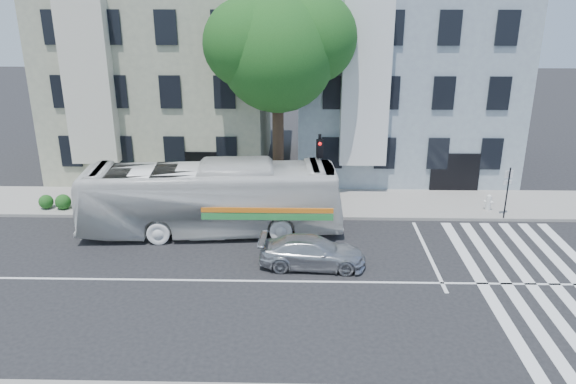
{
  "coord_description": "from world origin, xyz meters",
  "views": [
    {
      "loc": [
        1.13,
        -18.76,
        10.48
      ],
      "look_at": [
        0.62,
        3.3,
        2.4
      ],
      "focal_mm": 35.0,
      "sensor_mm": 36.0,
      "label": 1
    }
  ],
  "objects_px": {
    "bus": "(211,198)",
    "sedan": "(312,252)",
    "fire_hydrant": "(488,202)",
    "traffic_signal": "(319,166)"
  },
  "relations": [
    {
      "from": "bus",
      "to": "traffic_signal",
      "type": "height_order",
      "value": "traffic_signal"
    },
    {
      "from": "bus",
      "to": "fire_hydrant",
      "type": "relative_size",
      "value": 14.69
    },
    {
      "from": "bus",
      "to": "fire_hydrant",
      "type": "bearing_deg",
      "value": -83.15
    },
    {
      "from": "fire_hydrant",
      "to": "traffic_signal",
      "type": "bearing_deg",
      "value": -171.88
    },
    {
      "from": "traffic_signal",
      "to": "fire_hydrant",
      "type": "relative_size",
      "value": 5.33
    },
    {
      "from": "sedan",
      "to": "traffic_signal",
      "type": "relative_size",
      "value": 1.0
    },
    {
      "from": "bus",
      "to": "sedan",
      "type": "distance_m",
      "value": 5.61
    },
    {
      "from": "bus",
      "to": "sedan",
      "type": "relative_size",
      "value": 2.75
    },
    {
      "from": "bus",
      "to": "sedan",
      "type": "bearing_deg",
      "value": -130.38
    },
    {
      "from": "sedan",
      "to": "traffic_signal",
      "type": "distance_m",
      "value": 5.12
    }
  ]
}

